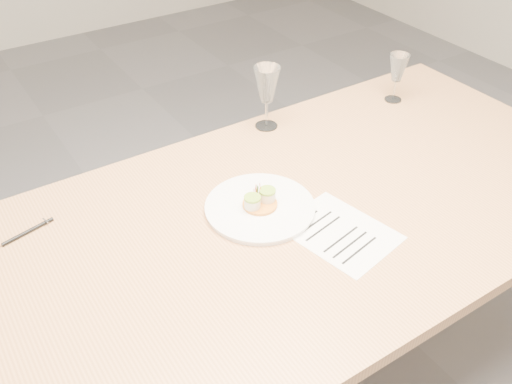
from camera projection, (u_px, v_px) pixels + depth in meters
dining_table at (239, 253)px, 1.56m from camera, size 2.40×1.00×0.75m
dinner_plate at (260, 206)px, 1.59m from camera, size 0.31×0.31×0.08m
recipe_sheet at (340, 232)px, 1.52m from camera, size 0.27×0.32×0.00m
ballpoint_pen at (28, 231)px, 1.52m from camera, size 0.15×0.05×0.01m
wine_glass_1 at (267, 86)px, 1.87m from camera, size 0.09×0.09×0.22m
wine_glass_2 at (398, 69)px, 2.04m from camera, size 0.07×0.07×0.18m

